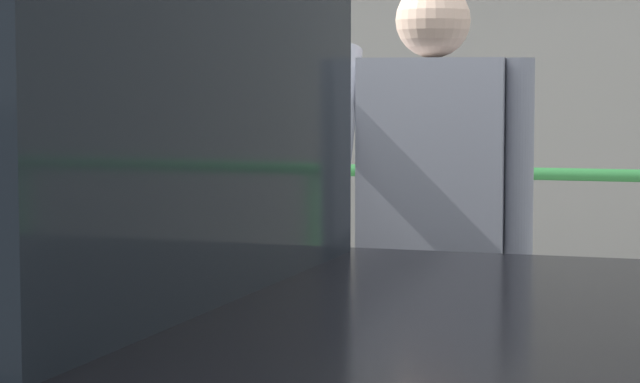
{
  "coord_description": "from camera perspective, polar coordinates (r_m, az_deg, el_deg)",
  "views": [
    {
      "loc": [
        1.39,
        -3.52,
        1.57
      ],
      "look_at": [
        0.23,
        0.4,
        1.24
      ],
      "focal_mm": 72.21,
      "sensor_mm": 36.0,
      "label": 1
    }
  ],
  "objects": [
    {
      "name": "backdrop_wall",
      "position": [
        8.73,
        7.36,
        5.7
      ],
      "size": [
        32.0,
        0.5,
        3.47
      ],
      "primitive_type": "cube",
      "color": "gray",
      "rests_on": "ground"
    },
    {
      "name": "parking_meter",
      "position": [
        4.18,
        -2.85,
        -0.53
      ],
      "size": [
        0.16,
        0.16,
        1.49
      ],
      "rotation": [
        0.0,
        0.0,
        3.15
      ],
      "color": "slate",
      "rests_on": "sidewalk_curb"
    },
    {
      "name": "background_railing",
      "position": [
        6.35,
        3.74,
        -1.59
      ],
      "size": [
        24.06,
        0.06,
        1.04
      ],
      "color": "#2D7A38",
      "rests_on": "sidewalk_curb"
    },
    {
      "name": "pedestrian_at_meter",
      "position": [
        4.06,
        4.96,
        -1.3
      ],
      "size": [
        0.63,
        0.48,
        1.75
      ],
      "rotation": [
        0.0,
        0.0,
        -3.06
      ],
      "color": "#1E233F",
      "rests_on": "sidewalk_curb"
    }
  ]
}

